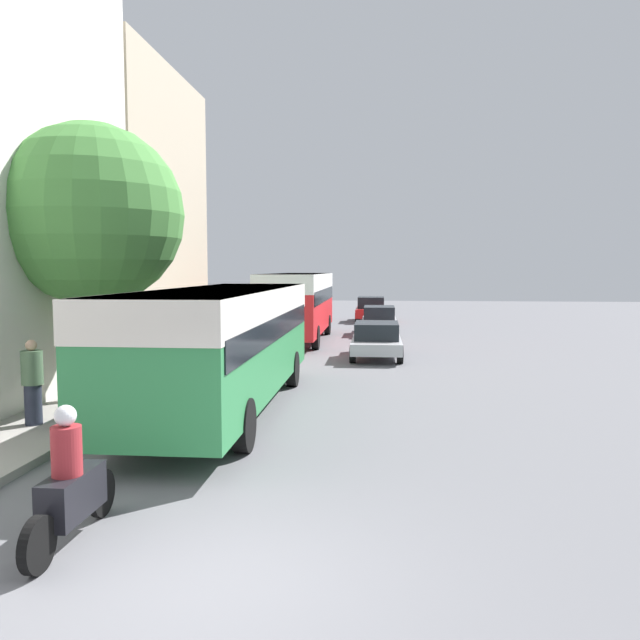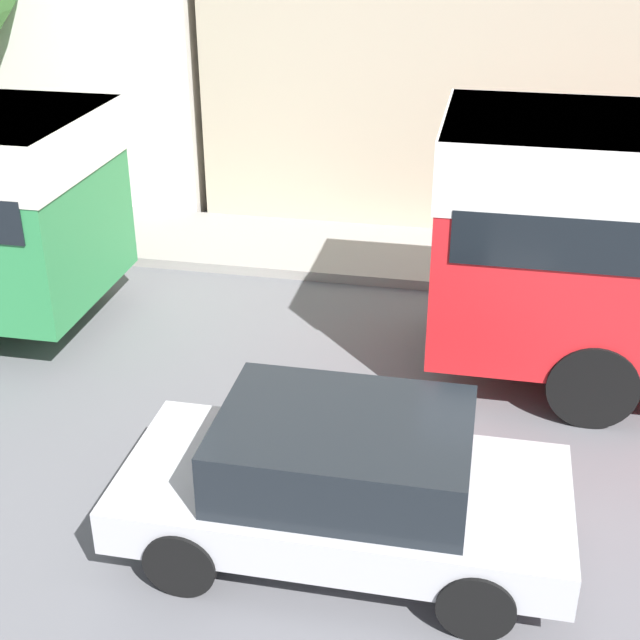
# 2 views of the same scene
# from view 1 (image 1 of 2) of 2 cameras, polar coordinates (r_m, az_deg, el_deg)

# --- Properties ---
(ground_plane) EXTENTS (120.00, 120.00, 0.00)m
(ground_plane) POSITION_cam_1_polar(r_m,az_deg,el_deg) (7.28, -10.02, -22.75)
(ground_plane) COLOR slate
(building_far_terrace) EXTENTS (5.71, 8.99, 11.08)m
(building_far_terrace) POSITION_cam_1_polar(r_m,az_deg,el_deg) (26.42, -19.04, 9.19)
(building_far_terrace) COLOR #BCAD93
(building_far_terrace) RESTS_ON ground_plane
(bus_lead) EXTENTS (2.64, 10.50, 2.89)m
(bus_lead) POSITION_cam_1_polar(r_m,az_deg,el_deg) (14.76, -8.83, -1.05)
(bus_lead) COLOR #2D8447
(bus_lead) RESTS_ON ground_plane
(bus_following) EXTENTS (2.53, 9.74, 3.14)m
(bus_following) POSITION_cam_1_polar(r_m,az_deg,el_deg) (28.95, -2.02, 2.08)
(bus_following) COLOR red
(bus_following) RESTS_ON ground_plane
(motorcycle_behind_lead) EXTENTS (0.38, 2.24, 1.73)m
(motorcycle_behind_lead) POSITION_cam_1_polar(r_m,az_deg,el_deg) (8.42, -21.85, -14.10)
(motorcycle_behind_lead) COLOR black
(motorcycle_behind_lead) RESTS_ON ground_plane
(car_crossing) EXTENTS (1.90, 3.98, 1.35)m
(car_crossing) POSITION_cam_1_polar(r_m,az_deg,el_deg) (23.49, 5.19, -1.77)
(car_crossing) COLOR #B7B7BC
(car_crossing) RESTS_ON ground_plane
(car_far_curb) EXTENTS (1.83, 4.20, 1.44)m
(car_far_curb) POSITION_cam_1_polar(r_m,az_deg,el_deg) (32.20, 5.43, 0.04)
(car_far_curb) COLOR #B7B7BC
(car_far_curb) RESTS_ON ground_plane
(car_distant) EXTENTS (1.93, 4.26, 1.58)m
(car_distant) POSITION_cam_1_polar(r_m,az_deg,el_deg) (39.97, 4.68, 1.03)
(car_distant) COLOR red
(car_distant) RESTS_ON ground_plane
(pedestrian_near_curb) EXTENTS (0.43, 0.43, 1.76)m
(pedestrian_near_curb) POSITION_cam_1_polar(r_m,az_deg,el_deg) (14.14, -24.80, -5.15)
(pedestrian_near_curb) COLOR #232838
(pedestrian_near_curb) RESTS_ON sidewalk
(street_tree) EXTENTS (4.42, 4.42, 6.72)m
(street_tree) POSITION_cam_1_polar(r_m,az_deg,el_deg) (16.36, -20.11, 8.98)
(street_tree) COLOR brown
(street_tree) RESTS_ON sidewalk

